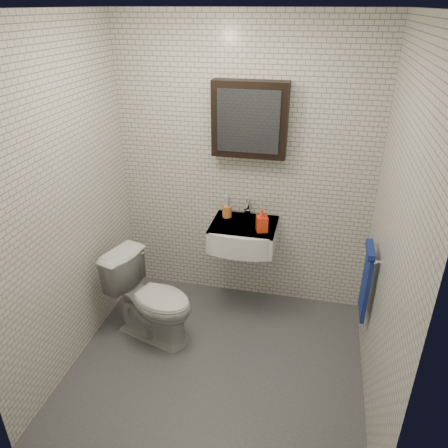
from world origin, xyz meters
name	(u,v)px	position (x,y,z in m)	size (l,w,h in m)	color
ground	(217,363)	(0.00, 0.00, 0.01)	(2.20, 2.00, 0.01)	#484A50
room_shell	(216,190)	(0.00, 0.00, 1.47)	(2.22, 2.02, 2.51)	silver
washbasin	(243,236)	(0.05, 0.73, 0.76)	(0.55, 0.50, 0.20)	white
faucet	(247,209)	(0.05, 0.93, 0.92)	(0.06, 0.20, 0.15)	silver
mirror_cabinet	(250,120)	(0.05, 0.93, 1.70)	(0.60, 0.15, 0.60)	black
towel_rail	(367,278)	(1.04, 0.35, 0.72)	(0.09, 0.30, 0.58)	silver
toothbrush_cup	(227,211)	(-0.12, 0.88, 0.91)	(0.09, 0.09, 0.22)	orange
soap_bottle	(262,220)	(0.21, 0.68, 0.95)	(0.09, 0.09, 0.20)	orange
toilet	(152,299)	(-0.60, 0.22, 0.37)	(0.41, 0.73, 0.74)	silver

